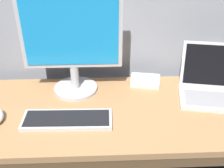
% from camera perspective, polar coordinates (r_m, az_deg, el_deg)
% --- Properties ---
extents(desk, '(1.52, 0.60, 0.73)m').
position_cam_1_polar(desk, '(1.48, 4.93, -12.21)').
color(desk, '#A87A4C').
rests_on(desk, ground).
extents(laptop_silver, '(0.35, 0.33, 0.25)m').
position_cam_1_polar(laptop_silver, '(1.49, 19.77, -0.25)').
color(laptop_silver, silver).
rests_on(laptop_silver, desk).
extents(external_monitor, '(0.49, 0.23, 0.51)m').
position_cam_1_polar(external_monitor, '(1.35, -8.28, 8.12)').
color(external_monitor, '#B7B7BC').
rests_on(external_monitor, desk).
extents(wired_keyboard, '(0.41, 0.15, 0.02)m').
position_cam_1_polar(wired_keyboard, '(1.27, -9.25, -7.26)').
color(wired_keyboard, '#BCBCC1').
rests_on(wired_keyboard, desk).
extents(external_drive_box, '(0.17, 0.13, 0.04)m').
position_cam_1_polar(external_drive_box, '(1.53, 6.86, 0.70)').
color(external_drive_box, silver).
rests_on(external_drive_box, desk).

